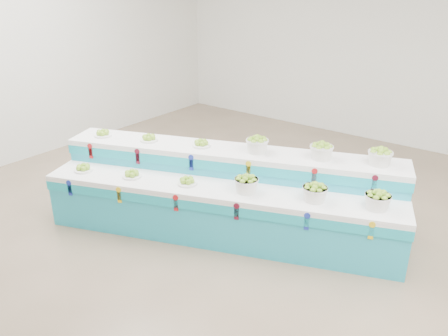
{
  "coord_description": "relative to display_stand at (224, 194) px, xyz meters",
  "views": [
    {
      "loc": [
        2.52,
        -3.77,
        3.08
      ],
      "look_at": [
        -0.6,
        0.33,
        0.87
      ],
      "focal_mm": 35.89,
      "sensor_mm": 36.0,
      "label": 1
    }
  ],
  "objects": [
    {
      "name": "plate_upper_mid",
      "position": [
        -1.17,
        -0.15,
        0.56
      ],
      "size": [
        0.32,
        0.32,
        0.1
      ],
      "primitive_type": "cylinder",
      "rotation": [
        0.0,
        0.0,
        0.37
      ],
      "color": "white",
      "rests_on": "display_stand"
    },
    {
      "name": "basket_upper_left",
      "position": [
        0.23,
        0.39,
        0.62
      ],
      "size": [
        0.37,
        0.37,
        0.21
      ],
      "primitive_type": null,
      "rotation": [
        0.0,
        0.0,
        0.37
      ],
      "color": "silver",
      "rests_on": "display_stand"
    },
    {
      "name": "back_wall",
      "position": [
        0.6,
        4.67,
        1.49
      ],
      "size": [
        10.0,
        0.0,
        10.0
      ],
      "primitive_type": "plane",
      "rotation": [
        1.57,
        0.0,
        0.0
      ],
      "color": "silver",
      "rests_on": "ground"
    },
    {
      "name": "plate_upper_left",
      "position": [
        -1.83,
        -0.4,
        0.56
      ],
      "size": [
        0.32,
        0.32,
        0.1
      ],
      "primitive_type": "cylinder",
      "rotation": [
        0.0,
        0.0,
        0.37
      ],
      "color": "white",
      "rests_on": "display_stand"
    },
    {
      "name": "basket_upper_right",
      "position": [
        1.62,
        0.92,
        0.62
      ],
      "size": [
        0.37,
        0.37,
        0.21
      ],
      "primitive_type": null,
      "rotation": [
        0.0,
        0.0,
        0.37
      ],
      "color": "silver",
      "rests_on": "display_stand"
    },
    {
      "name": "basket_lower_left",
      "position": [
        0.43,
        -0.13,
        0.32
      ],
      "size": [
        0.37,
        0.37,
        0.21
      ],
      "primitive_type": null,
      "rotation": [
        0.0,
        0.0,
        0.37
      ],
      "color": "silver",
      "rests_on": "display_stand"
    },
    {
      "name": "basket_lower_mid",
      "position": [
        1.18,
        0.16,
        0.32
      ],
      "size": [
        0.37,
        0.37,
        0.21
      ],
      "primitive_type": null,
      "rotation": [
        0.0,
        0.0,
        0.37
      ],
      "color": "silver",
      "rests_on": "display_stand"
    },
    {
      "name": "basket_upper_mid",
      "position": [
        0.98,
        0.67,
        0.62
      ],
      "size": [
        0.37,
        0.37,
        0.21
      ],
      "primitive_type": null,
      "rotation": [
        0.0,
        0.0,
        0.37
      ],
      "color": "silver",
      "rests_on": "display_stand"
    },
    {
      "name": "plate_lower_left",
      "position": [
        -1.63,
        -0.92,
        0.26
      ],
      "size": [
        0.32,
        0.32,
        0.1
      ],
      "primitive_type": "cylinder",
      "rotation": [
        0.0,
        0.0,
        0.37
      ],
      "color": "white",
      "rests_on": "display_stand"
    },
    {
      "name": "plate_upper_right",
      "position": [
        -0.47,
        0.12,
        0.56
      ],
      "size": [
        0.32,
        0.32,
        0.1
      ],
      "primitive_type": "cylinder",
      "rotation": [
        0.0,
        0.0,
        0.37
      ],
      "color": "white",
      "rests_on": "display_stand"
    },
    {
      "name": "display_stand",
      "position": [
        0.0,
        0.0,
        0.0
      ],
      "size": [
        4.59,
        2.68,
        1.02
      ],
      "primitive_type": null,
      "rotation": [
        0.0,
        0.0,
        0.37
      ],
      "color": "#27A9C6",
      "rests_on": "ground"
    },
    {
      "name": "plate_lower_mid",
      "position": [
        -0.97,
        -0.67,
        0.26
      ],
      "size": [
        0.32,
        0.32,
        0.1
      ],
      "primitive_type": "cylinder",
      "rotation": [
        0.0,
        0.0,
        0.37
      ],
      "color": "white",
      "rests_on": "display_stand"
    },
    {
      "name": "basket_lower_right",
      "position": [
        1.82,
        0.4,
        0.32
      ],
      "size": [
        0.37,
        0.37,
        0.21
      ],
      "primitive_type": null,
      "rotation": [
        0.0,
        0.0,
        0.37
      ],
      "color": "silver",
      "rests_on": "display_stand"
    },
    {
      "name": "plate_lower_right",
      "position": [
        -0.27,
        -0.4,
        0.26
      ],
      "size": [
        0.32,
        0.32,
        0.1
      ],
      "primitive_type": "cylinder",
      "rotation": [
        0.0,
        0.0,
        0.37
      ],
      "color": "white",
      "rests_on": "display_stand"
    },
    {
      "name": "ground",
      "position": [
        0.6,
        -0.33,
        -0.51
      ],
      "size": [
        10.0,
        10.0,
        0.0
      ],
      "primitive_type": "plane",
      "color": "brown",
      "rests_on": "ground"
    }
  ]
}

